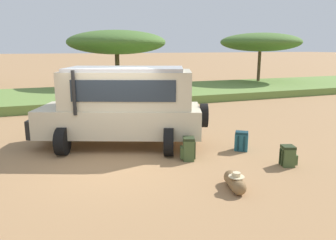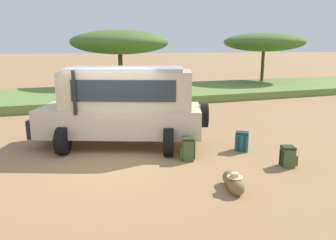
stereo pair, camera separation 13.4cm
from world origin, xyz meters
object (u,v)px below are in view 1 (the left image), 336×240
backpack_beside_front_wheel (188,149)px  backpack_cluster_center (288,156)px  safari_vehicle (123,105)px  acacia_tree_centre_back (117,42)px  acacia_tree_right_mid (260,42)px  duffel_bag_low_black_case (235,182)px  backpack_near_rear_wheel (241,141)px

backpack_beside_front_wheel → backpack_cluster_center: size_ratio=1.17×
safari_vehicle → acacia_tree_centre_back: 14.46m
safari_vehicle → acacia_tree_centre_back: size_ratio=0.73×
acacia_tree_right_mid → duffel_bag_low_black_case: bearing=-127.3°
backpack_cluster_center → acacia_tree_centre_back: (-0.69, 17.34, 3.09)m
safari_vehicle → acacia_tree_right_mid: 18.01m
backpack_cluster_center → acacia_tree_right_mid: bearing=56.5°
safari_vehicle → acacia_tree_centre_back: acacia_tree_centre_back is taller
acacia_tree_centre_back → backpack_beside_front_wheel: bearing=-95.5°
safari_vehicle → acacia_tree_right_mid: (13.50, 11.74, 2.09)m
backpack_near_rear_wheel → acacia_tree_right_mid: (10.35, 13.50, 3.11)m
safari_vehicle → backpack_cluster_center: (3.55, -3.32, -1.03)m
safari_vehicle → acacia_tree_centre_back: (2.86, 14.02, 2.06)m
duffel_bag_low_black_case → safari_vehicle: bearing=109.9°
backpack_beside_front_wheel → safari_vehicle: bearing=123.6°
backpack_near_rear_wheel → acacia_tree_right_mid: bearing=52.5°
acacia_tree_right_mid → backpack_near_rear_wheel: bearing=-127.5°
duffel_bag_low_black_case → acacia_tree_right_mid: 20.12m
safari_vehicle → backpack_near_rear_wheel: 3.75m
duffel_bag_low_black_case → acacia_tree_centre_back: (1.38, 18.09, 3.19)m
backpack_cluster_center → acacia_tree_right_mid: 18.31m
acacia_tree_centre_back → acacia_tree_right_mid: size_ratio=1.22×
backpack_cluster_center → duffel_bag_low_black_case: backpack_cluster_center is taller
duffel_bag_low_black_case → acacia_tree_centre_back: acacia_tree_centre_back is taller
acacia_tree_right_mid → backpack_beside_front_wheel: bearing=-131.7°
acacia_tree_centre_back → acacia_tree_right_mid: (10.64, -2.29, 0.03)m
backpack_cluster_center → acacia_tree_right_mid: size_ratio=0.09×
backpack_cluster_center → backpack_near_rear_wheel: (-0.40, 1.55, 0.02)m
safari_vehicle → acacia_tree_centre_back: bearing=78.5°
acacia_tree_right_mid → backpack_cluster_center: bearing=-123.5°
safari_vehicle → duffel_bag_low_black_case: safari_vehicle is taller
backpack_beside_front_wheel → backpack_near_rear_wheel: bearing=6.3°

